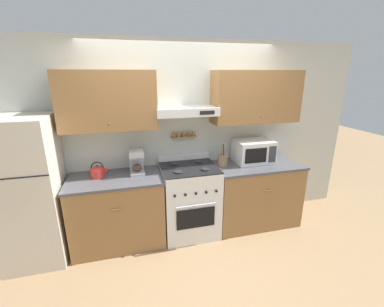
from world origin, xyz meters
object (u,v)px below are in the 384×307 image
(tea_kettle, at_px, (98,171))
(stove_range, at_px, (189,200))
(utensil_crock, at_px, (223,160))
(coffee_maker, at_px, (136,161))
(refrigerator, at_px, (26,192))
(microwave, at_px, (253,151))

(tea_kettle, bearing_deg, stove_range, -4.37)
(stove_range, xyz_separation_m, utensil_crock, (0.50, 0.09, 0.50))
(coffee_maker, relative_size, utensil_crock, 1.01)
(tea_kettle, relative_size, coffee_maker, 0.71)
(stove_range, xyz_separation_m, refrigerator, (-1.90, -0.02, 0.37))
(refrigerator, relative_size, utensil_crock, 5.64)
(microwave, bearing_deg, utensil_crock, -177.81)
(utensil_crock, bearing_deg, refrigerator, -177.42)
(refrigerator, xyz_separation_m, coffee_maker, (1.24, 0.14, 0.21))
(stove_range, distance_m, microwave, 1.13)
(microwave, bearing_deg, tea_kettle, -179.51)
(stove_range, height_order, utensil_crock, utensil_crock)
(stove_range, distance_m, utensil_crock, 0.72)
(microwave, bearing_deg, refrigerator, -177.48)
(stove_range, height_order, tea_kettle, tea_kettle)
(microwave, relative_size, utensil_crock, 1.73)
(stove_range, bearing_deg, refrigerator, -179.35)
(coffee_maker, distance_m, microwave, 1.62)
(microwave, bearing_deg, coffee_maker, 179.48)
(tea_kettle, height_order, utensil_crock, utensil_crock)
(tea_kettle, relative_size, microwave, 0.41)
(refrigerator, xyz_separation_m, utensil_crock, (2.40, 0.11, 0.14))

